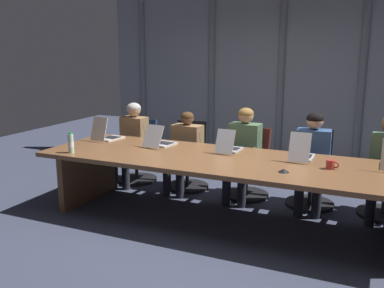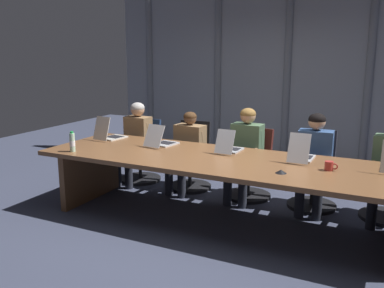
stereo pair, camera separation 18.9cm
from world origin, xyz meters
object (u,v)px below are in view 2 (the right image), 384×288
object	(u,v)px
person_left_end	(135,138)
conference_mic_left_side	(281,171)
person_right_mid	(314,156)
office_chair_right_mid	(314,179)
coffee_mug_near	(329,166)
laptop_right_mid	(302,155)
office_chair_left_end	(142,158)
laptop_center	(229,147)
laptop_left_end	(110,135)
laptop_left_mid	(162,141)
office_chair_left_mid	(191,164)
person_left_mid	(187,147)
office_chair_center	(250,172)
water_bottle_primary	(72,142)
person_center	(245,149)

from	to	relation	value
person_left_end	conference_mic_left_side	distance (m)	2.69
person_right_mid	conference_mic_left_side	size ratio (longest dim) A/B	10.68
office_chair_right_mid	coffee_mug_near	xyz separation A→B (m)	(0.31, -0.97, 0.45)
laptop_right_mid	office_chair_left_end	bearing A→B (deg)	74.25
laptop_center	office_chair_left_end	xyz separation A→B (m)	(-1.66, 0.68, -0.47)
person_left_end	person_right_mid	distance (m)	2.54
office_chair_left_end	laptop_left_end	bearing A→B (deg)	-4.70
laptop_left_mid	person_left_end	distance (m)	0.99
person_left_end	conference_mic_left_side	xyz separation A→B (m)	(2.44, -1.13, 0.10)
laptop_left_end	laptop_center	size ratio (longest dim) A/B	1.07
laptop_right_mid	person_left_end	bearing A→B (deg)	77.61
office_chair_left_mid	person_left_mid	size ratio (longest dim) A/B	0.85
office_chair_left_mid	person_left_end	bearing A→B (deg)	-87.13
coffee_mug_near	conference_mic_left_side	size ratio (longest dim) A/B	1.16
laptop_left_mid	office_chair_center	size ratio (longest dim) A/B	0.51
laptop_left_mid	office_chair_right_mid	distance (m)	1.94
laptop_right_mid	office_chair_center	bearing A→B (deg)	48.81
person_left_end	water_bottle_primary	distance (m)	1.34
laptop_left_end	laptop_center	xyz separation A→B (m)	(1.69, 0.03, -0.01)
laptop_left_mid	office_chair_right_mid	size ratio (longest dim) A/B	0.49
office_chair_left_mid	person_left_mid	world-z (taller)	person_left_mid
laptop_left_mid	laptop_center	distance (m)	0.88
person_center	office_chair_left_mid	bearing A→B (deg)	-98.45
laptop_center	conference_mic_left_side	xyz separation A→B (m)	(0.77, -0.60, -0.04)
laptop_left_end	office_chair_right_mid	size ratio (longest dim) A/B	0.48
office_chair_center	person_left_end	distance (m)	1.74
person_left_end	conference_mic_left_side	world-z (taller)	person_left_end
laptop_left_end	laptop_center	distance (m)	1.69
laptop_center	person_left_end	distance (m)	1.75
person_right_mid	coffee_mug_near	xyz separation A→B (m)	(0.30, -0.82, 0.12)
laptop_center	laptop_left_mid	bearing A→B (deg)	94.61
person_right_mid	conference_mic_left_side	bearing A→B (deg)	-8.96
laptop_center	person_right_mid	xyz separation A→B (m)	(0.87, 0.53, -0.13)
person_left_mid	coffee_mug_near	world-z (taller)	person_left_mid
office_chair_left_mid	laptop_right_mid	bearing A→B (deg)	59.69
person_left_mid	person_right_mid	distance (m)	1.70
conference_mic_left_side	office_chair_left_end	bearing A→B (deg)	152.20
laptop_right_mid	office_chair_left_mid	world-z (taller)	laptop_right_mid
person_right_mid	laptop_right_mid	bearing A→B (deg)	-7.50
office_chair_left_mid	water_bottle_primary	bearing A→B (deg)	-36.18
office_chair_right_mid	person_right_mid	size ratio (longest dim) A/B	0.80
office_chair_left_mid	water_bottle_primary	xyz separation A→B (m)	(-0.80, -1.48, 0.51)
office_chair_left_end	person_left_end	distance (m)	0.36
laptop_left_mid	conference_mic_left_side	xyz separation A→B (m)	(1.65, -0.54, -0.04)
laptop_left_mid	coffee_mug_near	size ratio (longest dim) A/B	3.60
laptop_right_mid	office_chair_left_mid	size ratio (longest dim) A/B	0.50
laptop_right_mid	office_chair_right_mid	distance (m)	0.84
office_chair_right_mid	person_left_end	world-z (taller)	person_left_end
laptop_right_mid	office_chair_right_mid	bearing A→B (deg)	-1.86
laptop_center	coffee_mug_near	bearing A→B (deg)	-103.34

